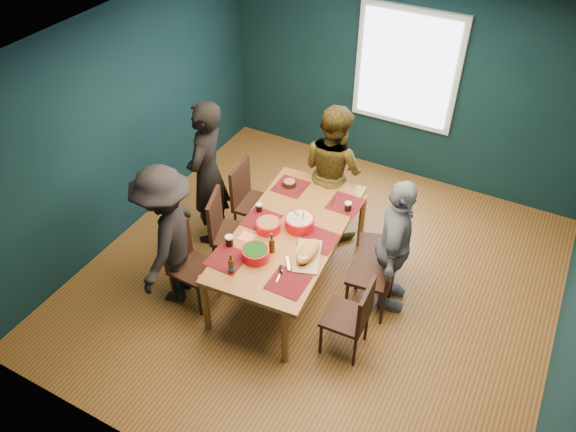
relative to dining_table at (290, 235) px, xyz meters
name	(u,v)px	position (x,y,z in m)	size (l,w,h in m)	color
room	(334,168)	(0.27, 0.46, 0.66)	(5.01, 5.01, 2.71)	olive
dining_table	(290,235)	(0.00, 0.00, 0.00)	(1.20, 2.15, 0.79)	#A57131
chair_left_far	(249,196)	(-0.81, 0.52, -0.13)	(0.49, 0.49, 1.01)	black
chair_left_mid	(225,227)	(-0.76, -0.08, -0.14)	(0.57, 0.57, 0.99)	black
chair_left_near	(186,260)	(-0.87, -0.67, -0.18)	(0.43, 0.43, 0.92)	black
chair_right_far	(388,242)	(0.91, 0.56, -0.16)	(0.54, 0.54, 0.94)	black
chair_right_mid	(381,270)	(1.00, 0.10, -0.14)	(0.49, 0.49, 0.99)	black
chair_right_near	(354,314)	(0.97, -0.52, -0.19)	(0.43, 0.43, 0.90)	black
person_far_left	(207,174)	(-1.22, 0.30, 0.20)	(0.66, 0.44, 1.82)	black
person_back	(333,170)	(-0.02, 1.13, 0.13)	(0.82, 0.64, 1.68)	black
person_right	(394,247)	(1.06, 0.26, 0.08)	(0.93, 0.39, 1.58)	silver
person_near_left	(168,237)	(-1.03, -0.71, 0.11)	(1.06, 0.61, 1.65)	black
bowl_salad	(268,225)	(-0.20, -0.10, 0.13)	(0.26, 0.26, 0.11)	red
bowl_dumpling	(299,222)	(0.07, 0.09, 0.14)	(0.31, 0.31, 0.29)	red
bowl_herbs	(256,253)	(-0.10, -0.53, 0.14)	(0.28, 0.28, 0.12)	red
cutting_board	(308,253)	(0.35, -0.28, 0.13)	(0.39, 0.62, 0.13)	tan
small_bowl	(289,183)	(-0.36, 0.69, 0.11)	(0.16, 0.16, 0.07)	black
beer_bottle_a	(231,266)	(-0.20, -0.80, 0.16)	(0.06, 0.06, 0.23)	#42220B
beer_bottle_b	(272,245)	(0.00, -0.37, 0.17)	(0.06, 0.06, 0.24)	#42220B
cola_glass_a	(229,240)	(-0.43, -0.49, 0.14)	(0.08, 0.08, 0.12)	black
cola_glass_b	(303,260)	(0.35, -0.39, 0.14)	(0.08, 0.08, 0.12)	black
cola_glass_c	(348,206)	(0.41, 0.58, 0.13)	(0.08, 0.08, 0.11)	black
cola_glass_d	(259,207)	(-0.44, 0.12, 0.13)	(0.07, 0.07, 0.10)	black
napkin_a	(325,238)	(0.39, 0.06, 0.08)	(0.12, 0.12, 0.00)	#FF856B
napkin_b	(247,237)	(-0.34, -0.30, 0.08)	(0.15, 0.15, 0.00)	#FF856B
napkin_c	(290,281)	(0.35, -0.65, 0.08)	(0.13, 0.13, 0.00)	#FF856B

